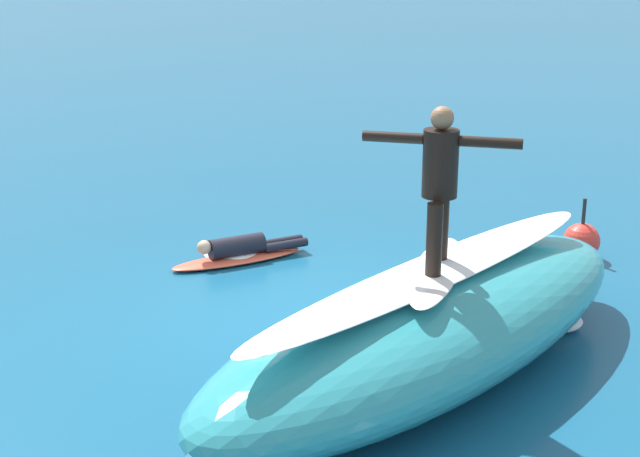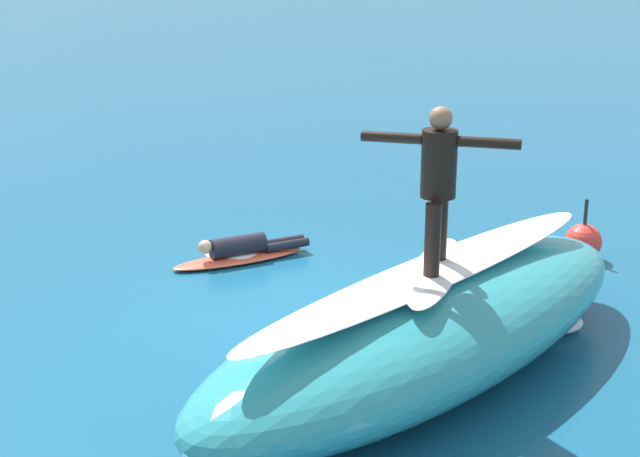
{
  "view_description": "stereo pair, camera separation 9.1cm",
  "coord_description": "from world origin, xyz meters",
  "views": [
    {
      "loc": [
        4.76,
        9.31,
        4.42
      ],
      "look_at": [
        -0.27,
        0.05,
        1.06
      ],
      "focal_mm": 52.55,
      "sensor_mm": 36.0,
      "label": 1
    },
    {
      "loc": [
        4.68,
        9.36,
        4.42
      ],
      "look_at": [
        -0.27,
        0.05,
        1.06
      ],
      "focal_mm": 52.55,
      "sensor_mm": 36.0,
      "label": 2
    }
  ],
  "objects": [
    {
      "name": "foam_patch_near",
      "position": [
        -2.46,
        1.83,
        0.09
      ],
      "size": [
        0.69,
        0.59,
        0.17
      ],
      "primitive_type": "ellipsoid",
      "rotation": [
        0.0,
        0.0,
        0.16
      ],
      "color": "white",
      "rests_on": "ground_plane"
    },
    {
      "name": "ground_plane",
      "position": [
        0.0,
        0.0,
        0.0
      ],
      "size": [
        120.0,
        120.0,
        0.0
      ],
      "primitive_type": "plane",
      "color": "#145175"
    },
    {
      "name": "foam_patch_far",
      "position": [
        -0.14,
        -2.31,
        0.06
      ],
      "size": [
        0.93,
        0.9,
        0.13
      ],
      "primitive_type": "ellipsoid",
      "rotation": [
        0.0,
        0.0,
        0.09
      ],
      "color": "white",
      "rests_on": "ground_plane"
    },
    {
      "name": "wave_foam_lip",
      "position": [
        -0.42,
        2.17,
        1.19
      ],
      "size": [
        5.42,
        2.5,
        0.08
      ],
      "primitive_type": "ellipsoid",
      "rotation": [
        0.0,
        0.0,
        0.34
      ],
      "color": "white",
      "rests_on": "wave_crest"
    },
    {
      "name": "surfboard_paddling",
      "position": [
        -0.1,
        -2.07,
        0.05
      ],
      "size": [
        1.92,
        0.5,
        0.1
      ],
      "primitive_type": "ellipsoid",
      "rotation": [
        0.0,
        0.0,
        -0.01
      ],
      "color": "#E0563D",
      "rests_on": "ground_plane"
    },
    {
      "name": "surfboard_riding",
      "position": [
        -0.44,
        2.16,
        1.18
      ],
      "size": [
        1.79,
        1.87,
        0.07
      ],
      "primitive_type": "ellipsoid",
      "rotation": [
        0.0,
        0.0,
        0.82
      ],
      "color": "silver",
      "rests_on": "wave_crest"
    },
    {
      "name": "buoy_marker",
      "position": [
        -4.42,
        0.11,
        0.26
      ],
      "size": [
        0.52,
        0.52,
        0.88
      ],
      "color": "red",
      "rests_on": "ground_plane"
    },
    {
      "name": "surfer_paddling",
      "position": [
        -0.22,
        -2.07,
        0.22
      ],
      "size": [
        1.63,
        0.3,
        0.29
      ],
      "rotation": [
        0.0,
        0.0,
        -0.01
      ],
      "color": "black",
      "rests_on": "surfboard_paddling"
    },
    {
      "name": "wave_crest",
      "position": [
        -0.42,
        2.17,
        0.57
      ],
      "size": [
        6.77,
        4.07,
        1.15
      ],
      "primitive_type": "ellipsoid",
      "rotation": [
        0.0,
        0.0,
        0.34
      ],
      "color": "teal",
      "rests_on": "ground_plane"
    },
    {
      "name": "surfer_riding",
      "position": [
        -0.44,
        2.16,
        2.16
      ],
      "size": [
        1.19,
        1.12,
        1.62
      ],
      "rotation": [
        0.0,
        0.0,
        0.82
      ],
      "color": "black",
      "rests_on": "surfboard_riding"
    }
  ]
}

